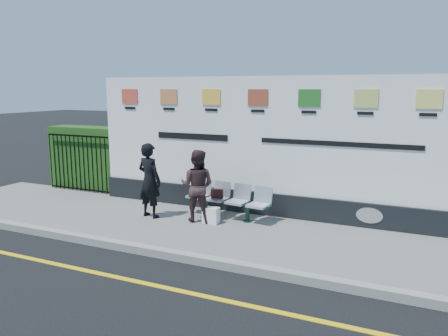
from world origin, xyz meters
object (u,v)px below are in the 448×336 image
at_px(billboard, 258,155).
at_px(woman_left, 149,180).
at_px(bench, 227,209).
at_px(woman_right, 197,186).

height_order(billboard, woman_left, billboard).
xyz_separation_m(bench, woman_left, (-1.55, -0.60, 0.60)).
bearing_deg(woman_left, billboard, -137.64).
height_order(woman_left, woman_right, woman_left).
xyz_separation_m(bench, woman_right, (-0.49, -0.44, 0.55)).
distance_m(bench, woman_left, 1.77).
relative_size(billboard, woman_left, 4.96).
distance_m(billboard, woman_right, 1.54).
height_order(billboard, bench, billboard).
xyz_separation_m(billboard, bench, (-0.46, -0.65, -1.10)).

